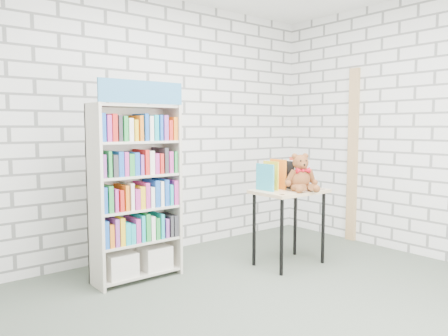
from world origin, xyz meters
TOP-DOWN VIEW (x-y plane):
  - ground at (0.00, 0.00)m, footprint 4.50×4.50m
  - room_shell at (0.00, 0.00)m, footprint 4.52×4.02m
  - bookshelf at (-0.50, 1.36)m, footprint 0.80×0.31m
  - display_table at (0.90, 0.77)m, footprint 0.72×0.50m
  - table_books at (0.90, 0.88)m, footprint 0.50×0.23m
  - teddy_bear at (0.95, 0.66)m, footprint 0.35×0.33m
  - door_trim at (2.23, 0.95)m, footprint 0.05×0.12m

SIDE VIEW (x-z plane):
  - ground at x=0.00m, z-range 0.00..0.00m
  - display_table at x=0.90m, z-range 0.28..1.04m
  - bookshelf at x=-0.50m, z-range -0.08..1.72m
  - table_books at x=0.90m, z-range 0.77..1.06m
  - teddy_bear at x=0.95m, z-range 0.73..1.10m
  - door_trim at x=2.23m, z-range 0.00..2.10m
  - room_shell at x=0.00m, z-range 0.38..3.19m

